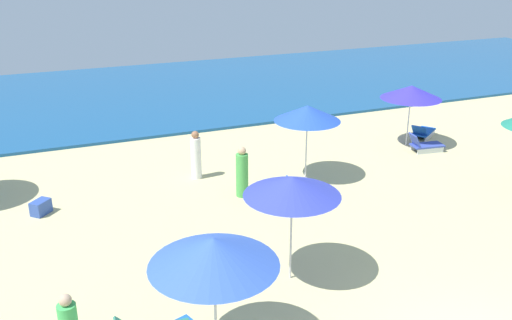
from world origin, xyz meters
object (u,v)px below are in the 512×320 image
beachgoer_1 (242,173)px  lounge_chair_1_0 (425,145)px  cooler_box_0 (41,207)px  umbrella_1 (411,92)px  umbrella_4 (214,252)px  beachgoer_2 (196,156)px  umbrella_2 (307,113)px  umbrella_0 (292,186)px  lounge_chair_2_0 (306,190)px  lounge_chair_1_1 (423,132)px

beachgoer_1 → lounge_chair_1_0: bearing=-39.4°
cooler_box_0 → umbrella_1: bearing=-42.6°
umbrella_4 → beachgoer_2: size_ratio=1.53×
umbrella_2 → beachgoer_1: (-2.44, -0.50, -1.51)m
umbrella_0 → beachgoer_2: 6.81m
lounge_chair_1_0 → lounge_chair_2_0: (-6.01, -1.98, -0.02)m
umbrella_1 → lounge_chair_1_0: (0.20, -0.86, -1.86)m
umbrella_2 → lounge_chair_2_0: size_ratio=1.89×
umbrella_0 → cooler_box_0: (-5.24, 5.74, -2.13)m
umbrella_1 → cooler_box_0: 13.59m
umbrella_1 → umbrella_4: 13.63m
lounge_chair_1_1 → beachgoer_1: beachgoer_1 is taller
lounge_chair_2_0 → beachgoer_2: bearing=51.8°
lounge_chair_1_0 → beachgoer_2: size_ratio=0.82×
lounge_chair_1_0 → umbrella_4: 13.42m
beachgoer_2 → cooler_box_0: size_ratio=2.91×
lounge_chair_2_0 → beachgoer_1: 2.03m
lounge_chair_1_0 → lounge_chair_1_1: 1.68m
umbrella_2 → beachgoer_2: 3.92m
umbrella_0 → umbrella_2: size_ratio=1.02×
lounge_chair_1_0 → umbrella_2: 5.74m
beachgoer_2 → umbrella_1: bearing=160.4°
umbrella_2 → lounge_chair_2_0: bearing=-116.4°
lounge_chair_1_1 → umbrella_2: bearing=73.1°
lounge_chair_1_0 → umbrella_1: bearing=20.5°
umbrella_1 → umbrella_4: (-10.61, -8.56, 0.12)m
umbrella_0 → beachgoer_2: (-0.30, 6.62, -1.57)m
lounge_chair_1_1 → umbrella_4: bearing=93.1°
lounge_chair_2_0 → cooler_box_0: size_ratio=2.36×
lounge_chair_2_0 → lounge_chair_1_1: bearing=-56.6°
umbrella_0 → umbrella_2: bearing=59.7°
umbrella_2 → cooler_box_0: size_ratio=4.46×
umbrella_1 → umbrella_2: 5.35m
lounge_chair_1_1 → umbrella_2: (-6.32, -2.00, 2.02)m
lounge_chair_1_1 → beachgoer_2: size_ratio=0.94×
umbrella_2 → umbrella_1: bearing=16.1°
lounge_chair_2_0 → cooler_box_0: 7.84m
lounge_chair_1_1 → umbrella_2: size_ratio=0.62×
beachgoer_1 → umbrella_4: bearing=-162.3°
umbrella_2 → lounge_chair_2_0: (-0.67, -1.35, -2.02)m
umbrella_4 → beachgoer_2: (2.12, 8.49, -1.47)m
lounge_chair_1_1 → beachgoer_2: (-9.66, -0.59, 0.54)m
lounge_chair_2_0 → beachgoer_2: (-2.67, 2.76, 0.53)m
umbrella_1 → beachgoer_1: bearing=-165.3°
lounge_chair_1_1 → lounge_chair_2_0: 7.75m
umbrella_0 → lounge_chair_1_0: (8.38, 5.85, -2.08)m
umbrella_4 → cooler_box_0: umbrella_4 is taller
umbrella_2 → cooler_box_0: (-8.28, 0.52, -2.05)m
beachgoer_2 → umbrella_2: bearing=137.0°
lounge_chair_2_0 → beachgoer_1: bearing=71.9°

